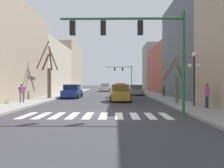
{
  "coord_description": "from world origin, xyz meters",
  "views": [
    {
      "loc": [
        1.15,
        -13.24,
        1.95
      ],
      "look_at": [
        0.49,
        26.58,
        1.62
      ],
      "focal_mm": 35.0,
      "sensor_mm": 36.0,
      "label": 1
    }
  ],
  "objects_px": {
    "street_lamp_right_corner": "(194,68)",
    "car_driving_away_lane": "(121,91)",
    "pedestrian_waiting_at_curb": "(164,89)",
    "car_parked_right_far": "(72,92)",
    "pedestrian_crossing_street": "(22,91)",
    "car_parked_right_mid": "(120,88)",
    "car_parked_left_near": "(105,88)",
    "traffic_signal_far": "(124,72)",
    "car_parked_left_mid": "(120,93)",
    "car_parked_left_far": "(136,90)",
    "traffic_signal_near": "(137,38)",
    "street_tree_left_far": "(49,73)",
    "street_tree_left_near": "(176,81)",
    "pedestrian_near_right_corner": "(207,93)"
  },
  "relations": [
    {
      "from": "pedestrian_waiting_at_curb",
      "to": "pedestrian_near_right_corner",
      "type": "bearing_deg",
      "value": -125.47
    },
    {
      "from": "car_driving_away_lane",
      "to": "car_parked_right_far",
      "type": "distance_m",
      "value": 6.25
    },
    {
      "from": "car_parked_left_mid",
      "to": "street_tree_left_near",
      "type": "distance_m",
      "value": 6.04
    },
    {
      "from": "traffic_signal_near",
      "to": "car_parked_right_mid",
      "type": "bearing_deg",
      "value": 90.69
    },
    {
      "from": "car_parked_right_far",
      "to": "pedestrian_crossing_street",
      "type": "distance_m",
      "value": 8.33
    },
    {
      "from": "pedestrian_crossing_street",
      "to": "pedestrian_near_right_corner",
      "type": "bearing_deg",
      "value": 110.56
    },
    {
      "from": "street_tree_left_near",
      "to": "car_parked_right_far",
      "type": "bearing_deg",
      "value": 143.46
    },
    {
      "from": "traffic_signal_far",
      "to": "car_driving_away_lane",
      "type": "relative_size",
      "value": 1.58
    },
    {
      "from": "car_parked_left_mid",
      "to": "pedestrian_waiting_at_curb",
      "type": "xyz_separation_m",
      "value": [
        5.59,
        5.04,
        0.26
      ]
    },
    {
      "from": "car_parked_left_far",
      "to": "pedestrian_near_right_corner",
      "type": "bearing_deg",
      "value": -170.05
    },
    {
      "from": "car_parked_left_mid",
      "to": "street_tree_left_far",
      "type": "relative_size",
      "value": 0.68
    },
    {
      "from": "street_tree_left_near",
      "to": "car_parked_left_far",
      "type": "bearing_deg",
      "value": 98.27
    },
    {
      "from": "car_parked_right_mid",
      "to": "pedestrian_waiting_at_curb",
      "type": "relative_size",
      "value": 2.87
    },
    {
      "from": "car_parked_right_far",
      "to": "traffic_signal_far",
      "type": "bearing_deg",
      "value": -15.0
    },
    {
      "from": "street_lamp_right_corner",
      "to": "car_parked_left_mid",
      "type": "relative_size",
      "value": 0.92
    },
    {
      "from": "pedestrian_near_right_corner",
      "to": "street_tree_left_near",
      "type": "bearing_deg",
      "value": 19.18
    },
    {
      "from": "pedestrian_waiting_at_curb",
      "to": "car_parked_right_mid",
      "type": "bearing_deg",
      "value": 73.16
    },
    {
      "from": "traffic_signal_near",
      "to": "street_tree_left_near",
      "type": "height_order",
      "value": "traffic_signal_near"
    },
    {
      "from": "traffic_signal_far",
      "to": "car_driving_away_lane",
      "type": "bearing_deg",
      "value": -93.13
    },
    {
      "from": "car_parked_left_mid",
      "to": "car_parked_left_near",
      "type": "xyz_separation_m",
      "value": [
        -2.71,
        24.12,
        -0.01
      ]
    },
    {
      "from": "car_driving_away_lane",
      "to": "car_parked_left_far",
      "type": "distance_m",
      "value": 5.81
    },
    {
      "from": "car_parked_left_mid",
      "to": "street_tree_left_near",
      "type": "relative_size",
      "value": 1.05
    },
    {
      "from": "car_driving_away_lane",
      "to": "car_parked_right_far",
      "type": "xyz_separation_m",
      "value": [
        -6.07,
        -1.49,
        -0.01
      ]
    },
    {
      "from": "car_parked_left_near",
      "to": "car_parked_left_far",
      "type": "distance_m",
      "value": 14.01
    },
    {
      "from": "traffic_signal_near",
      "to": "car_parked_left_far",
      "type": "xyz_separation_m",
      "value": [
        1.86,
        20.73,
        -3.85
      ]
    },
    {
      "from": "car_parked_right_far",
      "to": "street_tree_left_far",
      "type": "bearing_deg",
      "value": 135.79
    },
    {
      "from": "traffic_signal_near",
      "to": "pedestrian_crossing_street",
      "type": "height_order",
      "value": "traffic_signal_near"
    },
    {
      "from": "street_lamp_right_corner",
      "to": "car_driving_away_lane",
      "type": "xyz_separation_m",
      "value": [
        -5.29,
        11.84,
        -2.26
      ]
    },
    {
      "from": "pedestrian_waiting_at_curb",
      "to": "street_tree_left_near",
      "type": "xyz_separation_m",
      "value": [
        -0.83,
        -8.52,
        1.01
      ]
    },
    {
      "from": "traffic_signal_near",
      "to": "street_tree_left_far",
      "type": "xyz_separation_m",
      "value": [
        -8.89,
        11.66,
        -1.59
      ]
    },
    {
      "from": "pedestrian_waiting_at_curb",
      "to": "street_tree_left_near",
      "type": "distance_m",
      "value": 8.62
    },
    {
      "from": "traffic_signal_far",
      "to": "street_tree_left_far",
      "type": "height_order",
      "value": "street_tree_left_far"
    },
    {
      "from": "car_parked_right_mid",
      "to": "car_parked_left_near",
      "type": "relative_size",
      "value": 1.0
    },
    {
      "from": "street_lamp_right_corner",
      "to": "pedestrian_near_right_corner",
      "type": "distance_m",
      "value": 2.35
    },
    {
      "from": "street_lamp_right_corner",
      "to": "car_parked_right_mid",
      "type": "xyz_separation_m",
      "value": [
        -5.05,
        25.23,
        -2.24
      ]
    },
    {
      "from": "car_parked_left_far",
      "to": "pedestrian_waiting_at_curb",
      "type": "relative_size",
      "value": 3.04
    },
    {
      "from": "traffic_signal_near",
      "to": "car_parked_left_mid",
      "type": "height_order",
      "value": "traffic_signal_near"
    },
    {
      "from": "car_parked_right_far",
      "to": "pedestrian_waiting_at_curb",
      "type": "relative_size",
      "value": 2.84
    },
    {
      "from": "car_parked_left_near",
      "to": "pedestrian_near_right_corner",
      "type": "distance_m",
      "value": 32.56
    },
    {
      "from": "pedestrian_waiting_at_curb",
      "to": "car_parked_right_far",
      "type": "bearing_deg",
      "value": 146.38
    },
    {
      "from": "car_parked_left_mid",
      "to": "pedestrian_crossing_street",
      "type": "distance_m",
      "value": 9.45
    },
    {
      "from": "car_parked_left_mid",
      "to": "car_parked_left_far",
      "type": "bearing_deg",
      "value": -13.28
    },
    {
      "from": "street_tree_left_near",
      "to": "pedestrian_near_right_corner",
      "type": "bearing_deg",
      "value": -73.78
    },
    {
      "from": "street_lamp_right_corner",
      "to": "pedestrian_crossing_street",
      "type": "bearing_deg",
      "value": 169.81
    },
    {
      "from": "street_tree_left_near",
      "to": "street_lamp_right_corner",
      "type": "bearing_deg",
      "value": -73.91
    },
    {
      "from": "car_driving_away_lane",
      "to": "car_parked_left_near",
      "type": "bearing_deg",
      "value": 9.03
    },
    {
      "from": "street_tree_left_far",
      "to": "car_parked_right_mid",
      "type": "bearing_deg",
      "value": 63.56
    },
    {
      "from": "street_lamp_right_corner",
      "to": "pedestrian_waiting_at_curb",
      "type": "height_order",
      "value": "street_lamp_right_corner"
    },
    {
      "from": "traffic_signal_far",
      "to": "car_parked_left_mid",
      "type": "xyz_separation_m",
      "value": [
        -1.64,
        -32.48,
        -3.68
      ]
    },
    {
      "from": "street_lamp_right_corner",
      "to": "pedestrian_waiting_at_curb",
      "type": "xyz_separation_m",
      "value": [
        0.12,
        10.99,
        -1.99
      ]
    }
  ]
}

